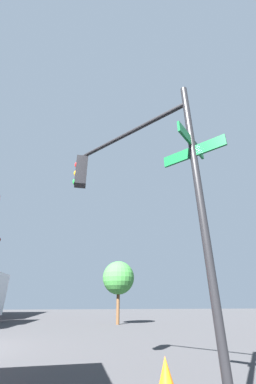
% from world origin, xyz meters
% --- Properties ---
extents(traffic_signal_near, '(2.83, 2.47, 5.21)m').
position_xyz_m(traffic_signal_near, '(-5.65, -5.72, 3.69)').
color(traffic_signal_near, black).
rests_on(traffic_signal_near, ground_plane).
extents(street_tree, '(2.43, 2.43, 4.39)m').
position_xyz_m(street_tree, '(9.08, -7.96, 3.15)').
color(street_tree, '#4C331E').
rests_on(street_tree, ground_plane).
extents(traffic_cone, '(0.36, 0.36, 0.57)m').
position_xyz_m(traffic_cone, '(-5.25, -6.40, 0.29)').
color(traffic_cone, orange).
rests_on(traffic_cone, ground_plane).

